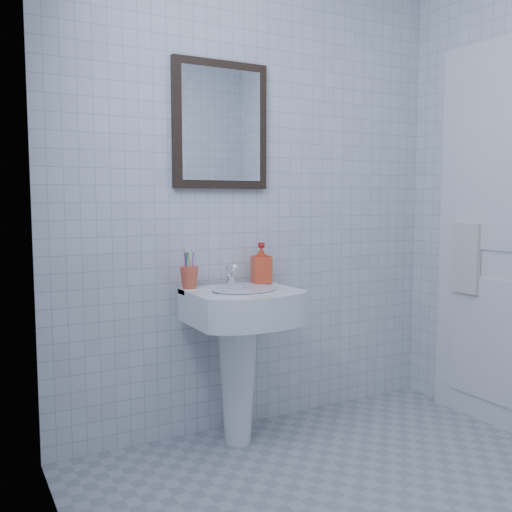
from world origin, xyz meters
TOP-DOWN VIEW (x-y plane):
  - wall_back at (0.00, 1.20)m, footprint 2.20×0.02m
  - wall_left at (-1.10, 0.00)m, footprint 0.02×2.40m
  - washbasin at (-0.21, 0.98)m, footprint 0.50×0.37m
  - faucet at (-0.21, 1.07)m, footprint 0.04×0.10m
  - toothbrush_cup at (-0.43, 1.09)m, footprint 0.10×0.10m
  - soap_dispenser at (-0.03, 1.09)m, footprint 0.11×0.11m
  - wall_mirror at (-0.21, 1.18)m, footprint 0.50×0.04m
  - bathroom_door at (1.08, 0.55)m, footprint 0.04×0.80m
  - towel_ring at (1.06, 0.74)m, footprint 0.01×0.18m
  - hand_towel at (1.04, 0.74)m, footprint 0.03×0.16m

SIDE VIEW (x-z plane):
  - washbasin at x=-0.21m, z-range 0.13..0.91m
  - faucet at x=-0.21m, z-range 0.75..0.86m
  - toothbrush_cup at x=-0.43m, z-range 0.77..0.87m
  - soap_dispenser at x=-0.03m, z-range 0.77..0.97m
  - hand_towel at x=1.04m, z-range 0.68..1.06m
  - bathroom_door at x=1.08m, z-range 0.00..2.00m
  - towel_ring at x=1.06m, z-range 0.96..1.14m
  - wall_back at x=0.00m, z-range 0.00..2.50m
  - wall_left at x=-1.10m, z-range 0.00..2.50m
  - wall_mirror at x=-0.21m, z-range 1.24..1.86m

